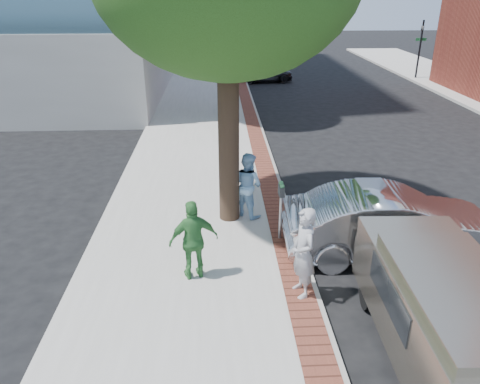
{
  "coord_description": "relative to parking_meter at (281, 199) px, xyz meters",
  "views": [
    {
      "loc": [
        -0.88,
        -9.19,
        5.77
      ],
      "look_at": [
        -0.36,
        1.17,
        1.2
      ],
      "focal_mm": 35.0,
      "sensor_mm": 36.0,
      "label": 1
    }
  ],
  "objects": [
    {
      "name": "sidewalk",
      "position": [
        -2.08,
        7.29,
        -1.13
      ],
      "size": [
        5.0,
        60.0,
        0.15
      ],
      "primitive_type": "cube",
      "color": "#9E9991",
      "rests_on": "ground"
    },
    {
      "name": "signal_near",
      "position": [
        0.32,
        21.29,
        1.05
      ],
      "size": [
        0.7,
        0.15,
        3.8
      ],
      "color": "black",
      "rests_on": "ground"
    },
    {
      "name": "ground",
      "position": [
        -0.58,
        -0.71,
        -1.21
      ],
      "size": [
        120.0,
        120.0,
        0.0
      ],
      "primitive_type": "plane",
      "color": "black",
      "rests_on": "ground"
    },
    {
      "name": "parking_meter",
      "position": [
        0.0,
        0.0,
        0.0
      ],
      "size": [
        0.12,
        0.32,
        1.47
      ],
      "color": "gray",
      "rests_on": "sidewalk"
    },
    {
      "name": "person_officer",
      "position": [
        -0.69,
        1.33,
        -0.19
      ],
      "size": [
        1.06,
        1.06,
        1.74
      ],
      "primitive_type": "imported",
      "rotation": [
        0.0,
        0.0,
        2.36
      ],
      "color": "#92BEE1",
      "rests_on": "sidewalk"
    },
    {
      "name": "brick_strip",
      "position": [
        0.12,
        7.29,
        -1.05
      ],
      "size": [
        0.6,
        60.0,
        0.01
      ],
      "primitive_type": "cube",
      "color": "brown",
      "rests_on": "sidewalk"
    },
    {
      "name": "curb",
      "position": [
        0.47,
        7.29,
        -1.13
      ],
      "size": [
        0.1,
        60.0,
        0.15
      ],
      "primitive_type": "cube",
      "color": "gray",
      "rests_on": "ground"
    },
    {
      "name": "office_base",
      "position": [
        -13.58,
        21.29,
        0.79
      ],
      "size": [
        18.2,
        22.2,
        4.0
      ],
      "primitive_type": "cube",
      "color": "gray",
      "rests_on": "ground"
    },
    {
      "name": "signal_far",
      "position": [
        11.92,
        21.29,
        1.05
      ],
      "size": [
        0.7,
        0.15,
        3.8
      ],
      "color": "black",
      "rests_on": "ground"
    },
    {
      "name": "van",
      "position": [
        2.14,
        -3.88,
        -0.25
      ],
      "size": [
        1.96,
        4.78,
        1.74
      ],
      "rotation": [
        0.0,
        0.0,
        -0.03
      ],
      "color": "gray",
      "rests_on": "ground"
    },
    {
      "name": "person_green",
      "position": [
        -1.99,
        -1.53,
        -0.18
      ],
      "size": [
        1.1,
        0.67,
        1.74
      ],
      "primitive_type": "imported",
      "rotation": [
        0.0,
        0.0,
        3.4
      ],
      "color": "#3A7F3B",
      "rests_on": "sidewalk"
    },
    {
      "name": "bg_car",
      "position": [
        1.61,
        21.02,
        -0.56
      ],
      "size": [
        3.97,
        1.99,
        1.3
      ],
      "primitive_type": "imported",
      "rotation": [
        0.0,
        0.0,
        1.69
      ],
      "color": "black",
      "rests_on": "ground"
    },
    {
      "name": "sedan_silver",
      "position": [
        2.47,
        -0.64,
        -0.4
      ],
      "size": [
        4.95,
        1.86,
        1.61
      ],
      "primitive_type": "imported",
      "rotation": [
        0.0,
        0.0,
        1.54
      ],
      "color": "#B9BAC1",
      "rests_on": "ground"
    },
    {
      "name": "person_gray",
      "position": [
        0.14,
        -2.24,
        -0.13
      ],
      "size": [
        0.58,
        0.76,
        1.86
      ],
      "primitive_type": "imported",
      "rotation": [
        0.0,
        0.0,
        -1.35
      ],
      "color": "#9F9EA2",
      "rests_on": "sidewalk"
    }
  ]
}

